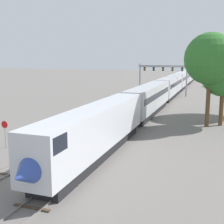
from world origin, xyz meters
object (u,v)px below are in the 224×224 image
Objects in this scene: passenger_train at (171,86)px; signal_gantry at (163,72)px; stop_sign at (5,130)px; trackside_tree_mid at (224,75)px; trackside_tree_left at (210,59)px.

signal_gantry is at bearing 140.29° from passenger_train.
trackside_tree_mid is at bearing 41.40° from stop_sign.
passenger_train is 48.13m from stop_sign.
trackside_tree_mid reaches higher than passenger_train.
trackside_tree_left is 1.25× the size of trackside_tree_mid.
signal_gantry is 4.20× the size of stop_sign.
passenger_train is 11.38× the size of trackside_tree_mid.
stop_sign is at bearing -99.00° from signal_gantry.
stop_sign is at bearing -101.99° from passenger_train.
stop_sign is 0.23× the size of trackside_tree_left.
passenger_train is 31.88m from trackside_tree_left.
signal_gantry is 1.20× the size of trackside_tree_mid.
trackside_tree_mid is (11.24, -28.35, 4.42)m from passenger_train.
trackside_tree_left is (9.46, -29.74, 6.53)m from passenger_train.
passenger_train is at bearing 111.63° from trackside_tree_mid.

